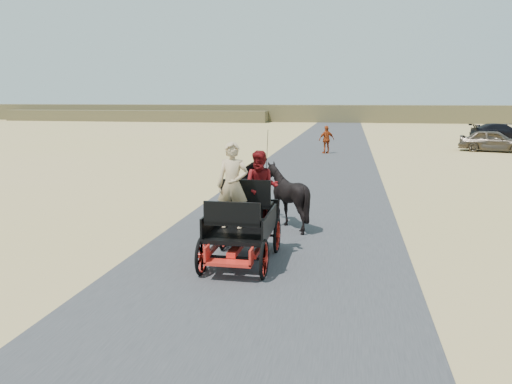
% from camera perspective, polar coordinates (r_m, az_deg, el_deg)
% --- Properties ---
extents(ground, '(140.00, 140.00, 0.00)m').
position_cam_1_polar(ground, '(12.80, 2.95, -4.73)').
color(ground, tan).
extents(road, '(6.00, 140.00, 0.01)m').
position_cam_1_polar(road, '(12.80, 2.95, -4.71)').
color(road, '#38383A').
rests_on(road, ground).
extents(ridge_far, '(140.00, 6.00, 2.40)m').
position_cam_1_polar(ridge_far, '(74.28, 9.54, 8.85)').
color(ridge_far, brown).
rests_on(ridge_far, ground).
extents(ridge_near, '(40.00, 4.00, 1.60)m').
position_cam_1_polar(ridge_near, '(77.07, -13.70, 8.46)').
color(ridge_near, brown).
rests_on(ridge_near, ground).
extents(carriage, '(1.30, 2.40, 0.72)m').
position_cam_1_polar(carriage, '(10.54, -1.62, -6.08)').
color(carriage, black).
rests_on(carriage, ground).
extents(horse_left, '(0.91, 2.01, 1.70)m').
position_cam_1_polar(horse_left, '(13.39, -1.20, -0.31)').
color(horse_left, black).
rests_on(horse_left, ground).
extents(horse_right, '(1.37, 1.54, 1.70)m').
position_cam_1_polar(horse_right, '(13.21, 3.47, -0.47)').
color(horse_right, black).
rests_on(horse_right, ground).
extents(driver_man, '(0.66, 0.43, 1.80)m').
position_cam_1_polar(driver_man, '(10.34, -2.69, 0.76)').
color(driver_man, tan).
rests_on(driver_man, carriage).
extents(passenger_woman, '(0.77, 0.60, 1.58)m').
position_cam_1_polar(passenger_woman, '(10.79, 0.58, 0.58)').
color(passenger_woman, '#660C0F').
rests_on(passenger_woman, carriage).
extents(pedestrian, '(1.09, 0.84, 1.73)m').
position_cam_1_polar(pedestrian, '(31.37, 8.07, 5.95)').
color(pedestrian, '#9B3511').
rests_on(pedestrian, ground).
extents(car_a, '(4.41, 2.73, 1.40)m').
position_cam_1_polar(car_a, '(35.61, 25.49, 5.31)').
color(car_a, brown).
rests_on(car_a, ground).
extents(car_c, '(4.94, 2.67, 1.36)m').
position_cam_1_polar(car_c, '(45.64, 26.17, 6.19)').
color(car_c, black).
rests_on(car_c, ground).
extents(car_d, '(4.38, 2.66, 1.14)m').
position_cam_1_polar(car_d, '(50.64, 27.15, 6.32)').
color(car_d, brown).
rests_on(car_d, ground).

